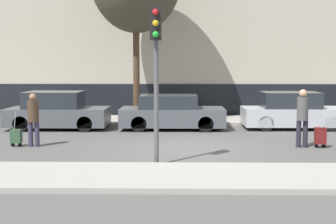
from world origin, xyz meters
The scene contains 13 objects.
ground_plane centered at (0.00, 0.00, 0.00)m, with size 80.00×80.00×0.00m, color #565451.
sidewalk_near centered at (0.00, -3.75, 0.06)m, with size 28.00×2.50×0.12m.
sidewalk_far centered at (0.00, 7.00, 0.06)m, with size 28.00×3.00×0.12m.
building_facade centered at (0.00, 10.79, 5.49)m, with size 28.00×3.23×11.01m.
parked_car_0 centered at (-5.19, 4.47, 0.69)m, with size 3.96×1.90×1.49m.
parked_car_1 centered at (-0.62, 4.49, 0.64)m, with size 4.10×1.90×1.36m.
parked_car_2 centered at (4.22, 4.69, 0.68)m, with size 4.03×1.80×1.47m.
pedestrian_left centered at (-4.88, 0.38, 0.94)m, with size 0.35×0.34×1.66m.
trolley_left centered at (-5.43, 0.36, 0.32)m, with size 0.34×0.29×1.07m.
pedestrian_right centered at (3.47, 0.39, 1.03)m, with size 0.35×0.34×1.80m.
trolley_right centered at (4.01, 0.31, 0.37)m, with size 0.34×0.29×1.17m.
traffic_light centered at (-0.93, -2.36, 2.81)m, with size 0.28×0.47×3.95m.
parked_bicycle centered at (5.25, 7.32, 0.49)m, with size 1.77×0.06×0.96m.
Camera 1 is at (-0.42, -13.99, 2.54)m, focal length 50.00 mm.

